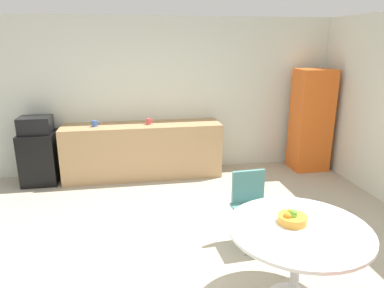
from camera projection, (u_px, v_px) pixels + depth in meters
ground_plane at (191, 268)px, 3.58m from camera, size 6.00×6.00×0.00m
wall_back at (162, 96)px, 6.05m from camera, size 6.00×0.10×2.60m
counter_block at (143, 151)px, 5.90m from camera, size 2.58×0.60×0.90m
mini_fridge at (40, 158)px, 5.65m from camera, size 0.54×0.54×0.82m
microwave at (35, 125)px, 5.49m from camera, size 0.48×0.38×0.26m
locker_cabinet at (311, 120)px, 6.16m from camera, size 0.60×0.50×1.76m
round_table at (298, 240)px, 2.96m from camera, size 1.18×1.18×0.73m
chair_teal at (251, 199)px, 3.92m from camera, size 0.45×0.45×0.83m
fruit_bowl at (292, 218)px, 2.98m from camera, size 0.24×0.24×0.13m
mug_white at (149, 121)px, 5.76m from camera, size 0.13×0.08×0.09m
mug_green at (94, 124)px, 5.61m from camera, size 0.13×0.08×0.09m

